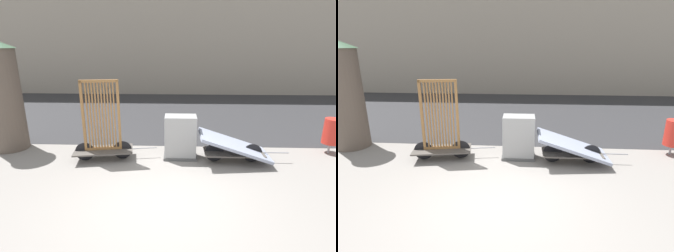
{
  "view_description": "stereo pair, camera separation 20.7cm",
  "coord_description": "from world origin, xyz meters",
  "views": [
    {
      "loc": [
        0.26,
        -4.69,
        3.11
      ],
      "look_at": [
        0.0,
        2.08,
        1.01
      ],
      "focal_mm": 28.0,
      "sensor_mm": 36.0,
      "label": 1
    },
    {
      "loc": [
        0.47,
        -4.68,
        3.11
      ],
      "look_at": [
        0.0,
        2.08,
        1.01
      ],
      "focal_mm": 28.0,
      "sensor_mm": 36.0,
      "label": 2
    }
  ],
  "objects": [
    {
      "name": "road_strip",
      "position": [
        0.0,
        7.76,
        0.0
      ],
      "size": [
        56.0,
        9.21,
        0.01
      ],
      "color": "#2D2D30",
      "rests_on": "ground_plane"
    },
    {
      "name": "building_facade",
      "position": [
        0.0,
        14.37,
        4.95
      ],
      "size": [
        48.0,
        4.0,
        9.9
      ],
      "color": "#9E9384",
      "rests_on": "ground_plane"
    },
    {
      "name": "bike_cart_with_mattress",
      "position": [
        1.81,
        2.08,
        0.43
      ],
      "size": [
        2.45,
        1.08,
        0.84
      ],
      "rotation": [
        0.0,
        0.0,
        -0.0
      ],
      "color": "#4C4742",
      "rests_on": "ground_plane"
    },
    {
      "name": "advertising_column",
      "position": [
        -4.95,
        2.81,
        1.66
      ],
      "size": [
        1.15,
        1.15,
        3.27
      ],
      "color": "brown",
      "rests_on": "ground_plane"
    },
    {
      "name": "bike_cart_with_bedframe",
      "position": [
        -1.81,
        2.08,
        0.76
      ],
      "size": [
        2.34,
        1.0,
        2.25
      ],
      "rotation": [
        0.0,
        0.0,
        0.16
      ],
      "color": "#4C4742",
      "rests_on": "ground_plane"
    },
    {
      "name": "trash_bin",
      "position": [
        4.81,
        2.81,
        0.68
      ],
      "size": [
        0.48,
        0.48,
        1.06
      ],
      "color": "gray",
      "rests_on": "ground_plane"
    },
    {
      "name": "ground_plane",
      "position": [
        0.0,
        0.0,
        0.0
      ],
      "size": [
        60.0,
        60.0,
        0.0
      ],
      "primitive_type": "plane",
      "color": "gray"
    },
    {
      "name": "utility_cabinet",
      "position": [
        0.34,
        2.3,
        0.58
      ],
      "size": [
        0.94,
        0.59,
        1.24
      ],
      "color": "#4C4C4C",
      "rests_on": "ground_plane"
    }
  ]
}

